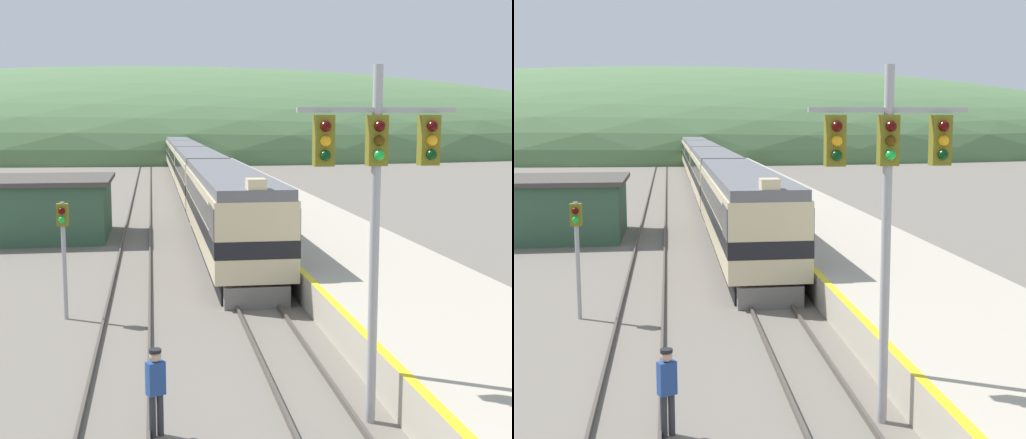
# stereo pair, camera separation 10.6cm
# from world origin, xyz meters

# --- Properties ---
(track_main) EXTENTS (1.52, 180.00, 0.16)m
(track_main) POSITION_xyz_m (0.00, 70.00, 0.08)
(track_main) COLOR #4C443D
(track_main) RESTS_ON ground
(track_siding) EXTENTS (1.52, 180.00, 0.16)m
(track_siding) POSITION_xyz_m (-4.37, 70.00, 0.08)
(track_siding) COLOR #4C443D
(track_siding) RESTS_ON ground
(platform) EXTENTS (6.17, 140.00, 1.13)m
(platform) POSITION_xyz_m (4.66, 50.00, 0.56)
(platform) COLOR #B2A893
(platform) RESTS_ON ground
(distant_hills) EXTENTS (211.44, 95.15, 33.67)m
(distant_hills) POSITION_xyz_m (0.00, 139.48, 0.00)
(distant_hills) COLOR #517547
(distant_hills) RESTS_ON ground
(station_shed) EXTENTS (7.58, 7.36, 3.29)m
(station_shed) POSITION_xyz_m (-9.46, 32.35, 1.66)
(station_shed) COLOR #385B42
(station_shed) RESTS_ON ground
(express_train_lead_car) EXTENTS (2.96, 19.75, 4.43)m
(express_train_lead_car) POSITION_xyz_m (0.00, 25.30, 2.23)
(express_train_lead_car) COLOR black
(express_train_lead_car) RESTS_ON ground
(carriage_second) EXTENTS (2.95, 19.56, 4.07)m
(carriage_second) POSITION_xyz_m (0.00, 46.06, 2.21)
(carriage_second) COLOR black
(carriage_second) RESTS_ON ground
(carriage_third) EXTENTS (2.95, 19.56, 4.07)m
(carriage_third) POSITION_xyz_m (0.00, 66.50, 2.21)
(carriage_third) COLOR black
(carriage_third) RESTS_ON ground
(carriage_fourth) EXTENTS (2.95, 19.56, 4.07)m
(carriage_fourth) POSITION_xyz_m (0.00, 86.94, 2.21)
(carriage_fourth) COLOR black
(carriage_fourth) RESTS_ON ground
(signal_mast_main) EXTENTS (3.30, 0.42, 7.48)m
(signal_mast_main) POSITION_xyz_m (1.03, 6.31, 5.13)
(signal_mast_main) COLOR #9E9EA3
(signal_mast_main) RESTS_ON ground
(signal_post_siding) EXTENTS (0.36, 0.42, 3.81)m
(signal_post_siding) POSITION_xyz_m (-6.31, 15.41, 2.74)
(signal_post_siding) COLOR #9E9EA3
(signal_post_siding) RESTS_ON ground
(track_worker) EXTENTS (0.42, 0.35, 1.84)m
(track_worker) POSITION_xyz_m (-3.48, 6.29, 1.06)
(track_worker) COLOR #2D2D33
(track_worker) RESTS_ON ground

